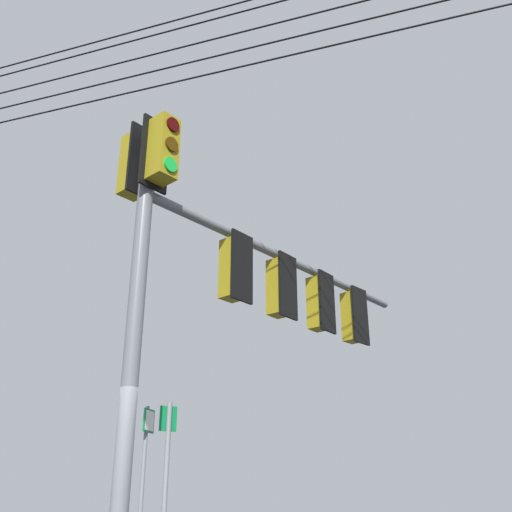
% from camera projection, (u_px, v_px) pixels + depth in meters
% --- Properties ---
extents(signal_mast_assembly, '(4.37, 5.12, 6.04)m').
position_uv_depth(signal_mast_assembly, '(239.00, 276.00, 8.52)').
color(signal_mast_assembly, slate).
rests_on(signal_mast_assembly, ground).
extents(route_sign_primary, '(0.13, 0.39, 2.85)m').
position_uv_depth(route_sign_primary, '(144.00, 473.00, 9.72)').
color(route_sign_primary, slate).
rests_on(route_sign_primary, ground).
extents(route_sign_secondary, '(0.24, 0.15, 2.65)m').
position_uv_depth(route_sign_secondary, '(165.00, 484.00, 8.05)').
color(route_sign_secondary, slate).
rests_on(route_sign_secondary, ground).
extents(overhead_wire_span, '(21.77, 7.51, 1.90)m').
position_uv_depth(overhead_wire_span, '(224.00, 37.00, 8.08)').
color(overhead_wire_span, black).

